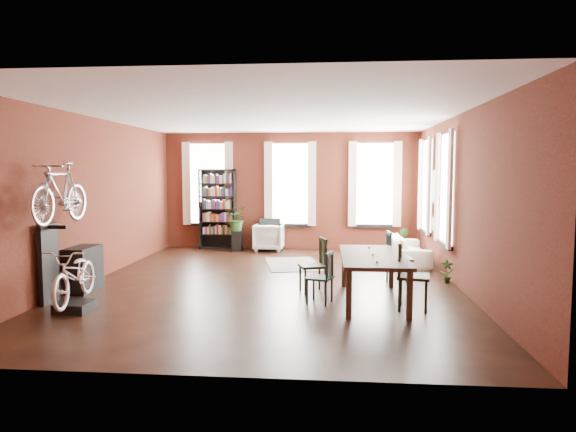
# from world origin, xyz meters

# --- Properties ---
(room) EXTENTS (9.00, 9.04, 3.22)m
(room) POSITION_xyz_m (0.25, 0.62, 2.14)
(room) COLOR black
(room) RESTS_ON ground
(dining_table) EXTENTS (1.06, 2.29, 0.78)m
(dining_table) POSITION_xyz_m (1.84, -1.20, 0.39)
(dining_table) COLOR #433428
(dining_table) RESTS_ON ground
(dining_chair_a) EXTENTS (0.49, 0.49, 0.84)m
(dining_chair_a) POSITION_xyz_m (0.97, -1.40, 0.42)
(dining_chair_a) COLOR #1B383B
(dining_chair_a) RESTS_ON ground
(dining_chair_b) EXTENTS (0.56, 0.56, 0.96)m
(dining_chair_b) POSITION_xyz_m (0.83, -0.67, 0.48)
(dining_chair_b) COLOR black
(dining_chair_b) RESTS_ON ground
(dining_chair_c) EXTENTS (0.56, 0.56, 1.04)m
(dining_chair_c) POSITION_xyz_m (2.43, -1.65, 0.52)
(dining_chair_c) COLOR #1F2F1B
(dining_chair_c) RESTS_ON ground
(dining_chair_d) EXTENTS (0.50, 0.50, 1.01)m
(dining_chair_d) POSITION_xyz_m (2.43, 0.10, 0.50)
(dining_chair_d) COLOR #1B3A3C
(dining_chair_d) RESTS_ON ground
(bookshelf) EXTENTS (1.00, 0.32, 2.20)m
(bookshelf) POSITION_xyz_m (-2.00, 4.30, 1.10)
(bookshelf) COLOR black
(bookshelf) RESTS_ON ground
(white_armchair) EXTENTS (0.78, 0.74, 0.80)m
(white_armchair) POSITION_xyz_m (-0.55, 4.05, 0.40)
(white_armchair) COLOR silver
(white_armchair) RESTS_ON ground
(cream_sofa) EXTENTS (0.61, 2.08, 0.81)m
(cream_sofa) POSITION_xyz_m (2.95, 2.60, 0.41)
(cream_sofa) COLOR beige
(cream_sofa) RESTS_ON ground
(striped_rug) EXTENTS (1.49, 2.02, 0.01)m
(striped_rug) POSITION_xyz_m (0.26, 2.02, 0.01)
(striped_rug) COLOR black
(striped_rug) RESTS_ON ground
(bike_trainer) EXTENTS (0.51, 0.51, 0.14)m
(bike_trainer) POSITION_xyz_m (-2.76, -2.21, 0.07)
(bike_trainer) COLOR black
(bike_trainer) RESTS_ON ground
(bike_wall_rack) EXTENTS (0.16, 0.60, 1.30)m
(bike_wall_rack) POSITION_xyz_m (-3.40, -1.80, 0.65)
(bike_wall_rack) COLOR black
(bike_wall_rack) RESTS_ON ground
(console_table) EXTENTS (0.40, 0.80, 0.80)m
(console_table) POSITION_xyz_m (-3.28, -0.90, 0.40)
(console_table) COLOR black
(console_table) RESTS_ON ground
(plant_stand) EXTENTS (0.28, 0.28, 0.53)m
(plant_stand) POSITION_xyz_m (-1.40, 3.94, 0.27)
(plant_stand) COLOR black
(plant_stand) RESTS_ON ground
(plant_by_sofa) EXTENTS (0.43, 0.68, 0.29)m
(plant_by_sofa) POSITION_xyz_m (3.01, 4.15, 0.14)
(plant_by_sofa) COLOR #295020
(plant_by_sofa) RESTS_ON ground
(plant_small) EXTENTS (0.28, 0.48, 0.16)m
(plant_small) POSITION_xyz_m (3.37, 0.32, 0.08)
(plant_small) COLOR #264F1F
(plant_small) RESTS_ON ground
(bicycle_floor) EXTENTS (0.66, 0.91, 1.61)m
(bicycle_floor) POSITION_xyz_m (-2.74, -2.21, 0.95)
(bicycle_floor) COLOR white
(bicycle_floor) RESTS_ON bike_trainer
(bicycle_hung) EXTENTS (0.47, 1.00, 1.66)m
(bicycle_hung) POSITION_xyz_m (-3.15, -1.80, 2.13)
(bicycle_hung) COLOR #A5A8AD
(bicycle_hung) RESTS_ON bike_wall_rack
(plant_on_stand) EXTENTS (0.63, 0.69, 0.53)m
(plant_on_stand) POSITION_xyz_m (-1.40, 3.97, 0.80)
(plant_on_stand) COLOR #2A5923
(plant_on_stand) RESTS_ON plant_stand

